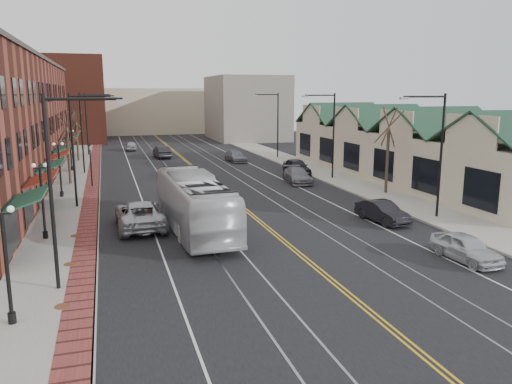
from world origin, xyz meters
TOP-DOWN VIEW (x-y plane):
  - ground at (0.00, 0.00)m, footprint 160.00×160.00m
  - sidewalk_left at (-12.00, 20.00)m, footprint 4.00×120.00m
  - sidewalk_right at (12.00, 20.00)m, footprint 4.00×120.00m
  - building_right at (18.00, 20.00)m, footprint 8.00×36.00m
  - backdrop_left at (-16.00, 70.00)m, footprint 14.00×18.00m
  - backdrop_mid at (0.00, 85.00)m, footprint 22.00×14.00m
  - backdrop_right at (15.00, 65.00)m, footprint 12.00×16.00m
  - streetlight_l_0 at (-11.05, 0.00)m, footprint 3.33×0.25m
  - streetlight_l_1 at (-11.05, 16.00)m, footprint 3.33×0.25m
  - streetlight_l_2 at (-11.05, 32.00)m, footprint 3.33×0.25m
  - streetlight_l_3 at (-11.05, 48.00)m, footprint 3.33×0.25m
  - streetlight_r_0 at (11.05, 6.00)m, footprint 3.33×0.25m
  - streetlight_r_1 at (11.05, 22.00)m, footprint 3.33×0.25m
  - streetlight_r_2 at (11.05, 38.00)m, footprint 3.33×0.25m
  - lamppost_l_0 at (-12.80, -3.00)m, footprint 0.84×0.28m
  - lamppost_l_1 at (-12.80, 8.00)m, footprint 0.84×0.28m
  - lamppost_l_2 at (-12.80, 20.00)m, footprint 0.84×0.28m
  - lamppost_l_3 at (-12.80, 34.00)m, footprint 0.84×0.28m
  - tree_left_near at (-12.50, 26.00)m, footprint 1.78×1.37m
  - tree_left_far at (-12.50, 42.00)m, footprint 1.66×1.28m
  - tree_right_mid at (12.50, 14.00)m, footprint 1.90×1.46m
  - manhole_near at (-11.20, -2.00)m, footprint 0.60×0.60m
  - manhole_mid at (-11.20, 3.00)m, footprint 0.60×0.60m
  - manhole_far at (-11.20, 8.00)m, footprint 0.60×0.60m
  - traffic_signal at (-10.60, 24.00)m, footprint 0.18×0.15m
  - transit_bus at (-4.36, 7.71)m, footprint 3.18×12.17m
  - parked_suv at (-7.50, 9.28)m, footprint 2.96×6.13m
  - parked_car_a at (7.50, -1.68)m, footprint 1.83×4.06m
  - parked_car_b at (7.50, 6.17)m, footprint 1.96×4.30m
  - parked_car_c at (7.50, 21.00)m, footprint 2.51×5.02m
  - parked_car_d at (9.15, 25.42)m, footprint 2.14×4.81m
  - distant_car_left at (-2.46, 42.72)m, footprint 1.97×4.74m
  - distant_car_right at (5.67, 36.56)m, footprint 2.07×4.59m
  - distant_car_far at (-5.75, 52.52)m, footprint 1.81×3.92m

SIDE VIEW (x-z plane):
  - ground at x=0.00m, z-range 0.00..0.00m
  - sidewalk_left at x=-12.00m, z-range 0.00..0.15m
  - sidewalk_right at x=12.00m, z-range 0.00..0.15m
  - manhole_near at x=-11.20m, z-range 0.15..0.17m
  - manhole_mid at x=-11.20m, z-range 0.15..0.17m
  - manhole_far at x=-11.20m, z-range 0.15..0.17m
  - distant_car_far at x=-5.75m, z-range 0.00..1.30m
  - distant_car_right at x=5.67m, z-range 0.00..1.30m
  - parked_car_a at x=7.50m, z-range 0.00..1.35m
  - parked_car_b at x=7.50m, z-range 0.00..1.37m
  - parked_car_c at x=7.50m, z-range 0.00..1.40m
  - distant_car_left at x=-2.46m, z-range 0.00..1.52m
  - parked_car_d at x=9.15m, z-range 0.00..1.61m
  - parked_suv at x=-7.50m, z-range 0.00..1.68m
  - transit_bus at x=-4.36m, z-range 0.00..3.37m
  - lamppost_l_0 at x=-12.80m, z-range 0.07..4.34m
  - lamppost_l_1 at x=-12.80m, z-range 0.07..4.34m
  - lamppost_l_2 at x=-12.80m, z-range 0.07..4.34m
  - lamppost_l_3 at x=-12.80m, z-range 0.07..4.34m
  - building_right at x=18.00m, z-range 0.00..4.60m
  - traffic_signal at x=-10.60m, z-range 0.45..4.25m
  - tree_left_far at x=-12.50m, z-range 0.26..6.29m
  - tree_left_near at x=-12.50m, z-range 0.27..6.75m
  - tree_right_mid at x=12.50m, z-range 0.28..7.22m
  - backdrop_mid at x=0.00m, z-range 0.00..9.00m
  - streetlight_l_0 at x=-11.05m, z-range 1.03..9.03m
  - streetlight_l_1 at x=-11.05m, z-range 1.03..9.03m
  - streetlight_l_2 at x=-11.05m, z-range 1.03..9.03m
  - streetlight_l_3 at x=-11.05m, z-range 1.03..9.03m
  - streetlight_r_0 at x=11.05m, z-range 1.03..9.03m
  - streetlight_r_1 at x=11.05m, z-range 1.03..9.03m
  - streetlight_r_2 at x=11.05m, z-range 1.03..9.03m
  - backdrop_right at x=15.00m, z-range 0.00..11.00m
  - backdrop_left at x=-16.00m, z-range 0.00..14.00m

